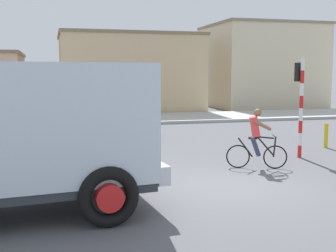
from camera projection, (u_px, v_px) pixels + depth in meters
ground_plane at (229, 186)px, 10.54m from camera, size 120.00×120.00×0.00m
sidewalk_far at (125, 119)px, 25.20m from camera, size 80.00×5.00×0.16m
truck_foreground at (9, 129)px, 8.15m from camera, size 5.64×3.23×2.90m
cyclist at (257, 139)px, 12.40m from camera, size 1.64×0.72×1.72m
traffic_light_pole at (300, 94)px, 13.96m from camera, size 0.24×0.43×3.20m
car_red_near at (87, 119)px, 18.17m from camera, size 4.32×2.77×1.60m
bollard_far at (326, 135)px, 15.94m from camera, size 0.14×0.14×0.90m
building_mid_block at (129, 73)px, 31.05m from camera, size 9.69×6.87×5.42m
building_corner_right at (261, 66)px, 35.51m from camera, size 8.43×7.49×6.58m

